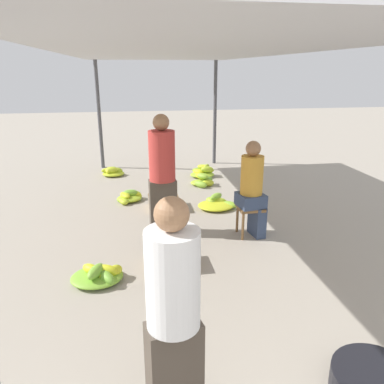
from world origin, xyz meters
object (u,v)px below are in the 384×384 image
object	(u,v)px
vendor_foreground	(173,313)
vendor_seated	(253,188)
banana_pile_left_1	(130,197)
banana_pile_left_2	(112,172)
banana_pile_right_2	(203,172)
crate_mid	(171,256)
banana_pile_right_0	(217,203)
shopper_walking_mid	(162,174)
banana_pile_left_0	(100,275)
banana_pile_right_1	(202,181)
stool	(250,212)
crate_near	(164,203)

from	to	relation	value
vendor_foreground	vendor_seated	size ratio (longest dim) A/B	1.17
banana_pile_left_1	banana_pile_left_2	world-z (taller)	banana_pile_left_2
banana_pile_right_2	crate_mid	world-z (taller)	banana_pile_right_2
banana_pile_right_0	crate_mid	size ratio (longest dim) A/B	1.62
banana_pile_right_2	shopper_walking_mid	xyz separation A→B (m)	(-1.11, -2.77, 0.76)
banana_pile_left_2	banana_pile_right_0	bearing A→B (deg)	-51.79
shopper_walking_mid	crate_mid	bearing A→B (deg)	-90.26
banana_pile_right_0	banana_pile_right_2	world-z (taller)	banana_pile_right_2
banana_pile_left_0	banana_pile_right_0	size ratio (longest dim) A/B	0.86
banana_pile_right_1	shopper_walking_mid	xyz separation A→B (m)	(-0.97, -2.11, 0.77)
stool	shopper_walking_mid	distance (m)	1.31
banana_pile_right_0	banana_pile_right_1	xyz separation A→B (m)	(-0.00, 1.25, 0.03)
crate_near	banana_pile_right_1	bearing A→B (deg)	52.85
banana_pile_left_2	vendor_seated	bearing A→B (deg)	-59.71
stool	banana_pile_right_0	xyz separation A→B (m)	(-0.19, 1.16, -0.28)
banana_pile_left_0	banana_pile_left_1	size ratio (longest dim) A/B	1.08
stool	vendor_seated	bearing A→B (deg)	-8.54
banana_pile_left_0	banana_pile_left_1	xyz separation A→B (m)	(0.34, 2.62, -0.00)
vendor_foreground	banana_pile_right_2	distance (m)	5.92
crate_mid	crate_near	bearing A→B (deg)	87.06
banana_pile_left_0	banana_pile_right_1	size ratio (longest dim) A/B	1.13
crate_near	crate_mid	world-z (taller)	crate_mid
vendor_seated	shopper_walking_mid	xyz separation A→B (m)	(-1.19, 0.29, 0.17)
banana_pile_left_2	banana_pile_right_0	size ratio (longest dim) A/B	0.74
banana_pile_left_2	banana_pile_right_1	distance (m)	2.07
stool	banana_pile_right_0	size ratio (longest dim) A/B	0.63
banana_pile_right_1	vendor_seated	bearing A→B (deg)	-84.92
stool	banana_pile_left_0	bearing A→B (deg)	-155.81
crate_near	stool	bearing A→B (deg)	-49.16
crate_mid	vendor_foreground	bearing A→B (deg)	-95.68
banana_pile_right_2	crate_near	xyz separation A→B (m)	(-1.02, -1.82, -0.00)
banana_pile_right_1	shopper_walking_mid	distance (m)	2.45
crate_near	vendor_foreground	bearing A→B (deg)	-94.34
shopper_walking_mid	stool	bearing A→B (deg)	-13.93
banana_pile_left_0	crate_near	distance (m)	2.31
vendor_seated	crate_mid	world-z (taller)	vendor_seated
shopper_walking_mid	banana_pile_right_0	bearing A→B (deg)	41.66
crate_near	vendor_seated	bearing A→B (deg)	-48.71
vendor_seated	banana_pile_right_0	distance (m)	1.34
vendor_foreground	banana_pile_right_1	world-z (taller)	vendor_foreground
vendor_seated	banana_pile_right_1	xyz separation A→B (m)	(-0.21, 2.41, -0.60)
banana_pile_left_0	crate_mid	world-z (taller)	crate_mid
banana_pile_left_2	crate_near	distance (m)	2.37
banana_pile_left_2	shopper_walking_mid	bearing A→B (deg)	-75.38
banana_pile_left_0	crate_near	bearing A→B (deg)	67.02
shopper_walking_mid	banana_pile_left_1	bearing A→B (deg)	107.96
stool	banana_pile_left_1	bearing A→B (deg)	133.34
vendor_seated	banana_pile_right_0	size ratio (longest dim) A/B	1.96
vendor_foreground	vendor_seated	distance (m)	3.01
banana_pile_left_0	crate_mid	distance (m)	0.84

